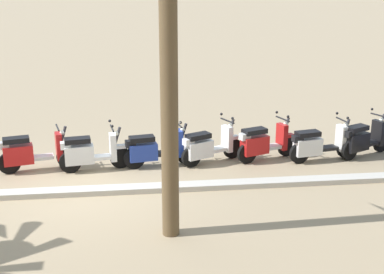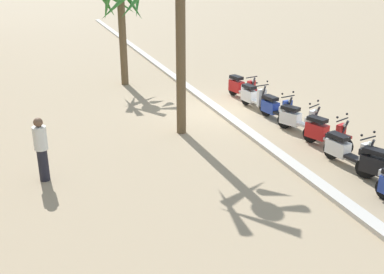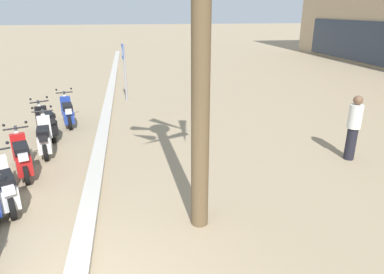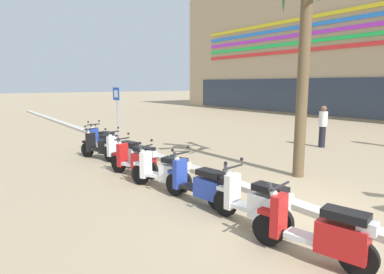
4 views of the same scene
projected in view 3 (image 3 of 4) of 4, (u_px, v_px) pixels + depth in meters
scooter_blue_mid_rear at (68, 113)px, 11.59m from camera, size 1.72×0.70×1.17m
scooter_black_second_in_line at (47, 123)px, 10.42m from camera, size 1.61×0.91×1.17m
scooter_white_tail_end at (45, 138)px, 9.30m from camera, size 1.85×0.67×1.17m
scooter_red_lead_nearest at (22, 158)px, 8.00m from camera, size 1.67×0.82×1.17m
scooter_white_last_in_row at (5, 187)px, 6.71m from camera, size 1.64×0.91×1.17m
crossing_sign at (124, 66)px, 14.34m from camera, size 0.60×0.14×2.40m
pedestrian_window_shopping at (354, 126)px, 8.78m from camera, size 0.34×0.34×1.70m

